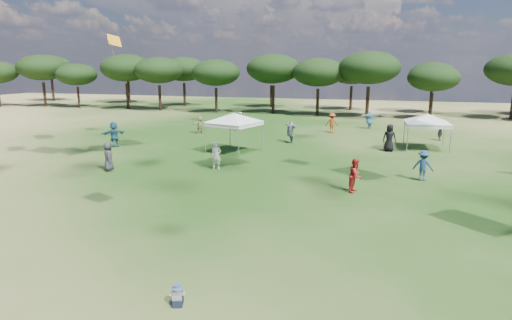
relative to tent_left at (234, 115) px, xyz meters
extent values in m
cylinder|color=black|center=(-37.86, 24.48, -0.87)|extent=(0.40, 0.40, 3.51)
ellipsoid|color=black|center=(-37.86, 24.48, 3.00)|extent=(6.82, 6.82, 3.68)
cylinder|color=black|center=(-32.00, 24.48, -1.16)|extent=(0.33, 0.33, 2.92)
ellipsoid|color=black|center=(-32.00, 24.48, 2.05)|extent=(5.67, 5.67, 3.06)
cylinder|color=black|center=(-24.11, 24.67, -0.88)|extent=(0.40, 0.40, 3.49)
ellipsoid|color=black|center=(-24.11, 24.67, 2.97)|extent=(6.79, 6.79, 3.66)
cylinder|color=black|center=(-18.96, 24.40, -0.97)|extent=(0.38, 0.38, 3.32)
ellipsoid|color=black|center=(-18.96, 24.40, 2.68)|extent=(6.44, 6.44, 3.47)
cylinder|color=black|center=(-10.56, 23.68, -1.05)|extent=(0.36, 0.36, 3.14)
ellipsoid|color=black|center=(-10.56, 23.68, 2.41)|extent=(6.11, 6.11, 3.29)
cylinder|color=black|center=(-3.44, 25.19, -0.89)|extent=(0.40, 0.40, 3.46)
ellipsoid|color=black|center=(-3.44, 25.19, 2.92)|extent=(6.73, 6.73, 3.63)
cylinder|color=black|center=(2.37, 24.01, -1.02)|extent=(0.37, 0.37, 3.21)
ellipsoid|color=black|center=(2.37, 24.01, 2.51)|extent=(6.24, 6.24, 3.36)
cylinder|color=black|center=(8.21, 23.56, -0.84)|extent=(0.41, 0.41, 3.56)
ellipsoid|color=black|center=(8.21, 23.56, 3.07)|extent=(6.91, 6.91, 3.73)
cylinder|color=black|center=(15.15, 23.89, -1.18)|extent=(0.33, 0.33, 2.88)
ellipsoid|color=black|center=(15.15, 23.89, 1.99)|extent=(5.60, 5.60, 3.02)
cylinder|color=black|center=(-43.98, 33.18, -0.84)|extent=(0.41, 0.41, 3.56)
ellipsoid|color=black|center=(-43.98, 33.18, 3.08)|extent=(6.92, 6.92, 3.73)
cylinder|color=black|center=(-29.14, 32.94, -0.81)|extent=(0.41, 0.41, 3.62)
ellipsoid|color=black|center=(-29.14, 32.94, 3.17)|extent=(7.03, 7.03, 3.79)
cylinder|color=black|center=(-18.45, 30.95, -0.94)|extent=(0.39, 0.39, 3.37)
ellipsoid|color=black|center=(-18.45, 30.95, 2.77)|extent=(6.54, 6.54, 3.53)
cylinder|color=black|center=(-5.57, 32.70, -1.07)|extent=(0.36, 0.36, 3.11)
ellipsoid|color=black|center=(-5.57, 32.70, 2.36)|extent=(6.05, 6.05, 3.26)
cylinder|color=black|center=(5.78, 31.91, -1.02)|extent=(0.37, 0.37, 3.20)
ellipsoid|color=black|center=(5.78, 31.91, 2.50)|extent=(6.21, 6.21, 3.35)
cylinder|color=black|center=(15.78, 30.73, -1.13)|extent=(0.34, 0.34, 2.99)
ellipsoid|color=black|center=(15.78, 30.73, 2.17)|extent=(5.81, 5.81, 3.13)
cylinder|color=gray|center=(-1.77, -0.93, -1.59)|extent=(0.06, 0.06, 2.07)
cylinder|color=gray|center=(0.93, -1.77, -1.59)|extent=(0.06, 0.06, 2.07)
cylinder|color=gray|center=(-0.93, 1.77, -1.59)|extent=(0.06, 0.06, 2.07)
cylinder|color=gray|center=(1.77, 0.93, -1.59)|extent=(0.06, 0.06, 2.07)
cube|color=silver|center=(0.00, 0.00, -0.60)|extent=(3.74, 3.74, 0.25)
pyramid|color=silver|center=(0.00, 0.00, 0.12)|extent=(5.81, 5.81, 0.60)
cylinder|color=gray|center=(11.62, 3.63, -1.69)|extent=(0.06, 0.06, 1.87)
cylinder|color=gray|center=(14.43, 3.72, -1.69)|extent=(0.06, 0.06, 1.87)
cylinder|color=gray|center=(11.52, 6.44, -1.69)|extent=(0.06, 0.06, 1.87)
cylinder|color=gray|center=(14.34, 6.53, -1.69)|extent=(0.06, 0.06, 1.87)
cube|color=silver|center=(12.98, 5.08, -0.81)|extent=(3.07, 3.07, 0.25)
pyramid|color=silver|center=(12.98, 5.08, -0.08)|extent=(6.05, 6.05, 0.60)
cube|color=black|center=(4.99, -18.91, -2.53)|extent=(0.32, 0.32, 0.19)
cube|color=black|center=(4.85, -18.77, -2.57)|extent=(0.16, 0.24, 0.10)
cube|color=black|center=(5.00, -18.71, -2.57)|extent=(0.16, 0.24, 0.10)
cube|color=white|center=(4.99, -18.91, -2.32)|extent=(0.28, 0.24, 0.25)
cylinder|color=white|center=(4.82, -18.90, -2.32)|extent=(0.16, 0.25, 0.15)
cylinder|color=white|center=(5.11, -18.79, -2.32)|extent=(0.16, 0.25, 0.15)
sphere|color=#E0B293|center=(4.99, -18.91, -2.15)|extent=(0.17, 0.17, 0.17)
cone|color=#4561A3|center=(4.99, -18.91, -2.11)|extent=(0.28, 0.28, 0.03)
cylinder|color=#4561A3|center=(4.99, -18.91, -2.07)|extent=(0.19, 0.19, 0.07)
imported|color=#285B79|center=(-9.21, -0.59, -1.67)|extent=(1.54, 1.75, 1.91)
imported|color=#525358|center=(3.03, 4.75, -1.76)|extent=(1.77, 2.03, 1.73)
imported|color=black|center=(10.40, 3.40, -1.66)|extent=(1.07, 0.83, 1.93)
imported|color=#2F2F34|center=(-5.19, -7.09, -1.78)|extent=(0.92, 0.98, 1.68)
imported|color=silver|center=(-2.67, 9.42, -1.74)|extent=(0.77, 0.93, 1.77)
imported|color=#948050|center=(-5.70, 7.21, -1.81)|extent=(1.31, 1.47, 1.62)
imported|color=navy|center=(12.00, -4.35, -1.81)|extent=(1.17, 0.84, 1.64)
imported|color=maroon|center=(5.58, 10.85, -1.73)|extent=(1.17, 0.69, 1.79)
imported|color=beige|center=(0.61, -4.98, -1.81)|extent=(0.67, 0.53, 1.63)
imported|color=#2E3033|center=(14.47, 9.21, -1.77)|extent=(0.53, 0.69, 1.72)
imported|color=#225168|center=(8.73, 14.47, -1.81)|extent=(2.03, 1.43, 1.64)
imported|color=#AC1D1C|center=(8.70, -7.43, -1.80)|extent=(0.80, 0.93, 1.64)
plane|color=orange|center=(-10.85, 2.70, 5.26)|extent=(1.47, 1.79, 1.14)
camera|label=1|loc=(9.62, -27.76, 3.36)|focal=30.00mm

